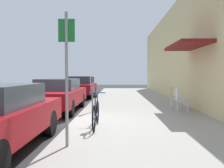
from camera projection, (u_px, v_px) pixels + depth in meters
name	position (u px, v px, depth m)	size (l,w,h in m)	color
ground_plane	(72.00, 125.00, 7.34)	(60.00, 60.00, 0.00)	#2D2D30
sidewalk_slab	(140.00, 113.00, 9.29)	(4.50, 32.00, 0.12)	#9E9B93
building_facade	(204.00, 43.00, 9.13)	(1.40, 32.00, 5.44)	beige
parked_car_1	(58.00, 94.00, 10.09)	(1.80, 4.40, 1.35)	maroon
parked_car_2	(81.00, 86.00, 16.39)	(1.80, 4.40, 1.42)	maroon
parking_meter	(93.00, 92.00, 9.06)	(0.12, 0.10, 1.32)	slate
street_sign	(67.00, 68.00, 4.66)	(0.32, 0.06, 2.60)	gray
bicycle_0	(96.00, 114.00, 6.39)	(0.46, 1.71, 0.90)	black
cafe_chair_0	(180.00, 98.00, 9.17)	(0.47, 0.47, 0.87)	silver
cafe_chair_1	(174.00, 96.00, 10.10)	(0.56, 0.56, 0.87)	silver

